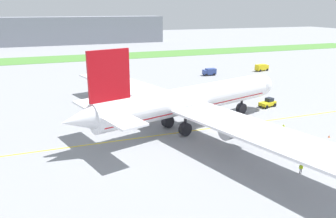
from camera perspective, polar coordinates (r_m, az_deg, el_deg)
name	(u,v)px	position (r m, az deg, el deg)	size (l,w,h in m)	color
ground_plane	(216,129)	(69.85, 8.14, -3.45)	(600.00, 600.00, 0.00)	gray
apron_taxi_line	(214,128)	(70.68, 7.75, -3.19)	(280.00, 0.36, 0.01)	yellow
grass_median_strip	(109,56)	(175.91, -9.92, 8.78)	(320.00, 24.00, 0.10)	#4C8438
airliner_foreground	(187,101)	(68.02, 3.19, 1.39)	(50.40, 80.78, 17.48)	white
pushback_tug	(268,103)	(88.23, 16.58, 1.01)	(6.39, 3.53, 2.21)	yellow
ground_crew_wingwalker_port	(301,168)	(55.02, 21.64, -9.25)	(0.49, 0.40, 1.56)	black
ground_crew_marshaller_front	(284,128)	(71.01, 19.03, -2.99)	(0.27, 0.61, 1.74)	black
traffic_cone_near_nose	(329,136)	(72.09, 25.68, -4.13)	(0.36, 0.36, 0.58)	#F2590C
service_truck_baggage_loader	(209,72)	(125.25, 7.04, 6.32)	(4.87, 2.80, 2.50)	#33478C
service_truck_fuel_bowser	(262,67)	(138.04, 15.63, 6.84)	(6.04, 3.26, 2.65)	yellow
terminal_building	(73,30)	(244.02, -15.80, 12.73)	(122.93, 20.00, 18.00)	gray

